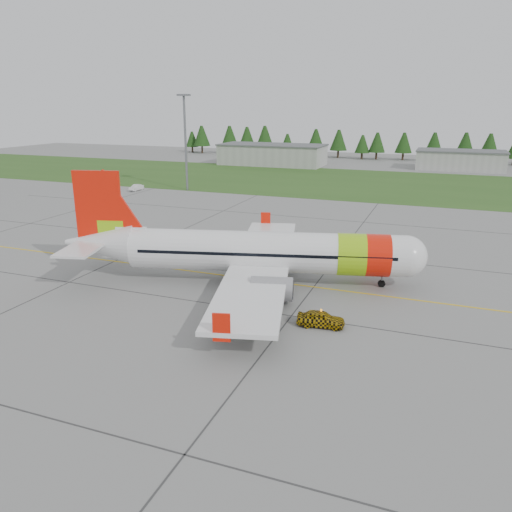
% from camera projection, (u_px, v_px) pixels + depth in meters
% --- Properties ---
extents(ground, '(320.00, 320.00, 0.00)m').
position_uv_depth(ground, '(193.00, 301.00, 48.56)').
color(ground, gray).
rests_on(ground, ground).
extents(aircraft, '(38.06, 35.82, 11.74)m').
position_uv_depth(aircraft, '(257.00, 252.00, 52.75)').
color(aircraft, white).
rests_on(aircraft, ground).
extents(follow_me_car, '(1.61, 1.83, 4.10)m').
position_uv_depth(follow_me_car, '(321.00, 304.00, 42.48)').
color(follow_me_car, gold).
rests_on(follow_me_car, ground).
extents(service_van, '(1.47, 1.39, 4.04)m').
position_uv_depth(service_van, '(136.00, 181.00, 109.85)').
color(service_van, silver).
rests_on(service_van, ground).
extents(grass_strip, '(320.00, 50.00, 0.03)m').
position_uv_depth(grass_strip, '(351.00, 182.00, 121.82)').
color(grass_strip, '#30561E').
rests_on(grass_strip, ground).
extents(taxi_guideline, '(120.00, 0.25, 0.02)m').
position_uv_depth(taxi_guideline, '(227.00, 276.00, 55.71)').
color(taxi_guideline, gold).
rests_on(taxi_guideline, ground).
extents(hangar_west, '(32.00, 14.00, 6.00)m').
position_uv_depth(hangar_west, '(272.00, 155.00, 156.20)').
color(hangar_west, '#A8A8A3').
rests_on(hangar_west, ground).
extents(hangar_east, '(24.00, 12.00, 5.20)m').
position_uv_depth(hangar_east, '(460.00, 161.00, 144.69)').
color(hangar_east, '#A8A8A3').
rests_on(hangar_east, ground).
extents(floodlight_mast, '(0.50, 0.50, 20.00)m').
position_uv_depth(floodlight_mast, '(186.00, 144.00, 108.38)').
color(floodlight_mast, slate).
rests_on(floodlight_mast, ground).
extents(treeline, '(160.00, 8.00, 10.00)m').
position_uv_depth(treeline, '(382.00, 145.00, 170.39)').
color(treeline, '#1C3F14').
rests_on(treeline, ground).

